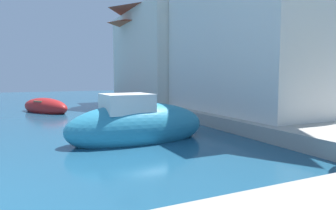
% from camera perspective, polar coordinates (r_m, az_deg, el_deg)
% --- Properties ---
extents(quay_promenade, '(44.00, 32.00, 0.50)m').
position_cam_1_polar(quay_promenade, '(5.45, -10.88, -14.93)').
color(quay_promenade, '#ADA89E').
rests_on(quay_promenade, ground).
extents(moored_boat_0, '(3.03, 4.01, 1.11)m').
position_cam_1_polar(moored_boat_0, '(19.42, -22.20, -0.37)').
color(moored_boat_0, '#B21E1E').
rests_on(moored_boat_0, ground).
extents(moored_boat_3, '(4.87, 2.09, 1.95)m').
position_cam_1_polar(moored_boat_3, '(10.05, -5.84, -3.88)').
color(moored_boat_3, teal).
rests_on(moored_boat_3, ground).
extents(waterfront_building_main, '(5.37, 8.91, 8.37)m').
position_cam_1_polar(waterfront_building_main, '(15.43, 15.97, 14.92)').
color(waterfront_building_main, white).
rests_on(waterfront_building_main, quay_promenade).
extents(waterfront_building_annex, '(6.79, 10.13, 7.43)m').
position_cam_1_polar(waterfront_building_annex, '(22.92, 0.74, 10.78)').
color(waterfront_building_annex, silver).
rests_on(waterfront_building_annex, quay_promenade).
extents(waterfront_building_far, '(6.52, 7.60, 6.58)m').
position_cam_1_polar(waterfront_building_far, '(23.96, -0.51, 9.52)').
color(waterfront_building_far, silver).
rests_on(waterfront_building_far, quay_promenade).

